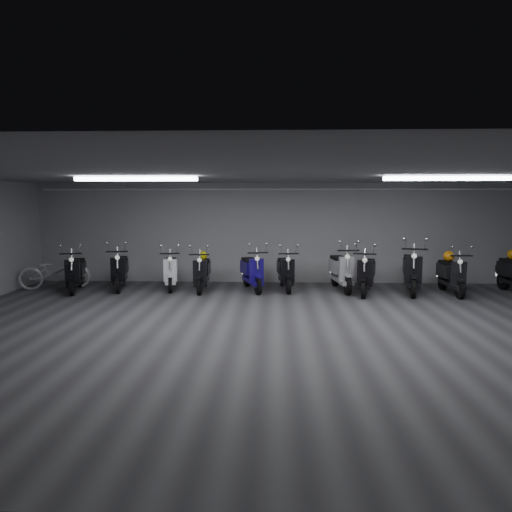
{
  "coord_description": "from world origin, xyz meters",
  "views": [
    {
      "loc": [
        -0.29,
        -8.21,
        2.34
      ],
      "look_at": [
        -0.71,
        2.5,
        1.05
      ],
      "focal_mm": 33.04,
      "sensor_mm": 36.0,
      "label": 1
    }
  ],
  "objects_px": {
    "scooter_2": "(171,266)",
    "scooter_6": "(341,264)",
    "bicycle": "(55,268)",
    "scooter_7": "(367,268)",
    "scooter_3": "(202,267)",
    "scooter_5": "(285,266)",
    "scooter_8": "(412,264)",
    "helmet_0": "(449,256)",
    "helmet_1": "(203,256)",
    "scooter_1": "(120,265)",
    "scooter_4": "(252,266)",
    "scooter_9": "(452,269)",
    "scooter_0": "(75,267)"
  },
  "relations": [
    {
      "from": "scooter_2",
      "to": "scooter_6",
      "type": "xyz_separation_m",
      "value": [
        4.44,
        -0.01,
        0.06
      ]
    },
    {
      "from": "scooter_2",
      "to": "bicycle",
      "type": "relative_size",
      "value": 0.96
    },
    {
      "from": "scooter_7",
      "to": "bicycle",
      "type": "bearing_deg",
      "value": -166.75
    },
    {
      "from": "scooter_3",
      "to": "scooter_5",
      "type": "bearing_deg",
      "value": 4.37
    },
    {
      "from": "scooter_5",
      "to": "scooter_8",
      "type": "bearing_deg",
      "value": -11.79
    },
    {
      "from": "scooter_5",
      "to": "helmet_0",
      "type": "distance_m",
      "value": 4.1
    },
    {
      "from": "scooter_2",
      "to": "helmet_1",
      "type": "xyz_separation_m",
      "value": [
        0.85,
        -0.01,
        0.27
      ]
    },
    {
      "from": "scooter_8",
      "to": "helmet_1",
      "type": "distance_m",
      "value": 5.31
    },
    {
      "from": "scooter_8",
      "to": "scooter_2",
      "type": "bearing_deg",
      "value": -170.79
    },
    {
      "from": "scooter_8",
      "to": "bicycle",
      "type": "relative_size",
      "value": 1.13
    },
    {
      "from": "scooter_1",
      "to": "helmet_1",
      "type": "relative_size",
      "value": 7.58
    },
    {
      "from": "scooter_2",
      "to": "scooter_5",
      "type": "distance_m",
      "value": 3.0
    },
    {
      "from": "scooter_4",
      "to": "scooter_8",
      "type": "height_order",
      "value": "scooter_8"
    },
    {
      "from": "scooter_6",
      "to": "helmet_1",
      "type": "xyz_separation_m",
      "value": [
        -3.59,
        -0.0,
        0.21
      ]
    },
    {
      "from": "scooter_4",
      "to": "scooter_8",
      "type": "distance_m",
      "value": 4.02
    },
    {
      "from": "scooter_8",
      "to": "helmet_1",
      "type": "xyz_separation_m",
      "value": [
        -5.3,
        0.3,
        0.16
      ]
    },
    {
      "from": "scooter_2",
      "to": "scooter_4",
      "type": "xyz_separation_m",
      "value": [
        2.14,
        -0.12,
        0.03
      ]
    },
    {
      "from": "scooter_1",
      "to": "bicycle",
      "type": "xyz_separation_m",
      "value": [
        -1.74,
        0.01,
        -0.09
      ]
    },
    {
      "from": "bicycle",
      "to": "scooter_9",
      "type": "bearing_deg",
      "value": -111.69
    },
    {
      "from": "scooter_3",
      "to": "scooter_5",
      "type": "relative_size",
      "value": 1.0
    },
    {
      "from": "scooter_3",
      "to": "bicycle",
      "type": "height_order",
      "value": "scooter_3"
    },
    {
      "from": "scooter_0",
      "to": "helmet_1",
      "type": "relative_size",
      "value": 7.43
    },
    {
      "from": "scooter_4",
      "to": "scooter_6",
      "type": "distance_m",
      "value": 2.31
    },
    {
      "from": "scooter_7",
      "to": "helmet_1",
      "type": "height_order",
      "value": "scooter_7"
    },
    {
      "from": "scooter_8",
      "to": "scooter_0",
      "type": "bearing_deg",
      "value": -167.11
    },
    {
      "from": "scooter_3",
      "to": "scooter_9",
      "type": "bearing_deg",
      "value": -3.55
    },
    {
      "from": "scooter_1",
      "to": "helmet_1",
      "type": "bearing_deg",
      "value": -9.89
    },
    {
      "from": "scooter_0",
      "to": "scooter_6",
      "type": "xyz_separation_m",
      "value": [
        6.79,
        0.42,
        0.04
      ]
    },
    {
      "from": "scooter_1",
      "to": "scooter_4",
      "type": "xyz_separation_m",
      "value": [
        3.45,
        -0.01,
        -0.01
      ]
    },
    {
      "from": "scooter_0",
      "to": "scooter_9",
      "type": "height_order",
      "value": "scooter_0"
    },
    {
      "from": "scooter_1",
      "to": "scooter_7",
      "type": "height_order",
      "value": "scooter_7"
    },
    {
      "from": "scooter_0",
      "to": "helmet_1",
      "type": "bearing_deg",
      "value": -6.11
    },
    {
      "from": "scooter_4",
      "to": "bicycle",
      "type": "height_order",
      "value": "scooter_4"
    },
    {
      "from": "bicycle",
      "to": "scooter_1",
      "type": "bearing_deg",
      "value": -110.29
    },
    {
      "from": "scooter_4",
      "to": "scooter_2",
      "type": "bearing_deg",
      "value": 159.25
    },
    {
      "from": "scooter_2",
      "to": "scooter_9",
      "type": "bearing_deg",
      "value": -14.18
    },
    {
      "from": "scooter_2",
      "to": "scooter_8",
      "type": "height_order",
      "value": "scooter_8"
    },
    {
      "from": "scooter_1",
      "to": "scooter_3",
      "type": "height_order",
      "value": "scooter_1"
    },
    {
      "from": "scooter_0",
      "to": "scooter_6",
      "type": "distance_m",
      "value": 6.81
    },
    {
      "from": "bicycle",
      "to": "helmet_0",
      "type": "bearing_deg",
      "value": -110.34
    },
    {
      "from": "scooter_8",
      "to": "helmet_0",
      "type": "bearing_deg",
      "value": 19.37
    },
    {
      "from": "scooter_4",
      "to": "bicycle",
      "type": "relative_size",
      "value": 1.0
    },
    {
      "from": "scooter_0",
      "to": "scooter_4",
      "type": "relative_size",
      "value": 0.99
    },
    {
      "from": "scooter_6",
      "to": "scooter_7",
      "type": "relative_size",
      "value": 1.03
    },
    {
      "from": "scooter_2",
      "to": "scooter_7",
      "type": "height_order",
      "value": "scooter_7"
    },
    {
      "from": "scooter_1",
      "to": "helmet_1",
      "type": "height_order",
      "value": "scooter_1"
    },
    {
      "from": "scooter_8",
      "to": "helmet_0",
      "type": "height_order",
      "value": "scooter_8"
    },
    {
      "from": "scooter_3",
      "to": "helmet_0",
      "type": "height_order",
      "value": "scooter_3"
    },
    {
      "from": "scooter_4",
      "to": "bicycle",
      "type": "bearing_deg",
      "value": 162.28
    },
    {
      "from": "scooter_6",
      "to": "scooter_4",
      "type": "bearing_deg",
      "value": 175.61
    }
  ]
}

